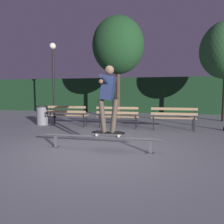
{
  "coord_description": "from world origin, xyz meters",
  "views": [
    {
      "loc": [
        1.38,
        -4.72,
        1.38
      ],
      "look_at": [
        0.1,
        0.84,
        0.85
      ],
      "focal_mm": 33.76,
      "sensor_mm": 36.0,
      "label": 1
    }
  ],
  "objects": [
    {
      "name": "trash_can",
      "position": [
        -3.54,
        3.32,
        0.41
      ],
      "size": [
        0.52,
        0.52,
        0.8
      ],
      "color": "slate",
      "rests_on": "ground"
    },
    {
      "name": "skateboarder",
      "position": [
        0.19,
        0.04,
        1.36
      ],
      "size": [
        0.62,
        1.41,
        1.56
      ],
      "color": "black",
      "rests_on": "skateboard"
    },
    {
      "name": "skateboard",
      "position": [
        0.19,
        0.04,
        0.43
      ],
      "size": [
        0.78,
        0.22,
        0.09
      ],
      "color": "black",
      "rests_on": "grind_rail"
    },
    {
      "name": "park_bench_right_center",
      "position": [
        1.84,
        3.15,
        0.54
      ],
      "size": [
        1.61,
        0.46,
        0.88
      ],
      "color": "black",
      "rests_on": "ground"
    },
    {
      "name": "hedge_backdrop",
      "position": [
        0.0,
        10.07,
        1.19
      ],
      "size": [
        24.0,
        1.2,
        2.38
      ],
      "primitive_type": "cube",
      "color": "black",
      "rests_on": "ground"
    },
    {
      "name": "park_bench_leftmost",
      "position": [
        -2.28,
        3.15,
        0.54
      ],
      "size": [
        1.61,
        0.46,
        0.88
      ],
      "color": "black",
      "rests_on": "ground"
    },
    {
      "name": "tree_behind_benches",
      "position": [
        -0.83,
        6.23,
        3.79
      ],
      "size": [
        2.67,
        2.67,
        5.27
      ],
      "color": "#3D2D23",
      "rests_on": "ground"
    },
    {
      "name": "lamp_post_left",
      "position": [
        -4.05,
        5.31,
        2.48
      ],
      "size": [
        0.32,
        0.32,
        3.9
      ],
      "color": "black",
      "rests_on": "ground"
    },
    {
      "name": "grind_rail",
      "position": [
        -0.0,
        0.04,
        0.28
      ],
      "size": [
        2.87,
        0.18,
        0.35
      ],
      "color": "#47474C",
      "rests_on": "ground"
    },
    {
      "name": "ground_plane",
      "position": [
        0.0,
        0.0,
        0.0
      ],
      "size": [
        90.0,
        90.0,
        0.0
      ],
      "primitive_type": "plane",
      "color": "slate"
    },
    {
      "name": "park_bench_left_center",
      "position": [
        -0.22,
        3.15,
        0.54
      ],
      "size": [
        1.61,
        0.46,
        0.88
      ],
      "color": "black",
      "rests_on": "ground"
    }
  ]
}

